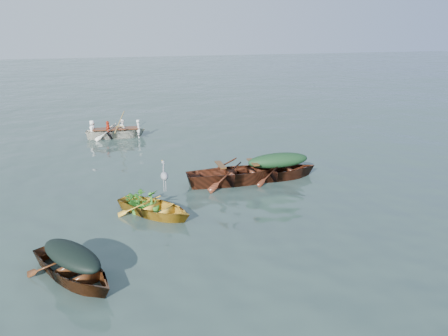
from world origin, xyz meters
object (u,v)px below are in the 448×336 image
object	(u,v)px
yellow_dinghy	(155,215)
heron	(165,181)
green_tarp_boat	(277,179)
dark_covered_boat	(75,279)
open_wooden_boat	(237,183)
rowed_boat	(116,138)

from	to	relation	value
yellow_dinghy	heron	world-z (taller)	heron
heron	yellow_dinghy	bearing A→B (deg)	-174.81
green_tarp_boat	yellow_dinghy	bearing A→B (deg)	111.55
dark_covered_boat	green_tarp_boat	xyz separation A→B (m)	(6.79, 4.75, 0.00)
green_tarp_boat	open_wooden_boat	bearing A→B (deg)	90.00
green_tarp_boat	rowed_boat	size ratio (longest dim) A/B	1.04
dark_covered_boat	green_tarp_boat	world-z (taller)	green_tarp_boat
green_tarp_boat	heron	world-z (taller)	heron
rowed_boat	heron	size ratio (longest dim) A/B	4.30
green_tarp_boat	open_wooden_boat	world-z (taller)	open_wooden_boat
yellow_dinghy	green_tarp_boat	bearing A→B (deg)	-19.24
green_tarp_boat	heron	bearing A→B (deg)	108.65
open_wooden_boat	heron	world-z (taller)	heron
yellow_dinghy	dark_covered_boat	distance (m)	3.58
green_tarp_boat	open_wooden_boat	distance (m)	1.54
green_tarp_boat	open_wooden_boat	size ratio (longest dim) A/B	0.85
open_wooden_boat	yellow_dinghy	bearing A→B (deg)	122.17
yellow_dinghy	open_wooden_boat	world-z (taller)	open_wooden_boat
dark_covered_boat	green_tarp_boat	distance (m)	8.29
yellow_dinghy	green_tarp_boat	size ratio (longest dim) A/B	0.75
yellow_dinghy	rowed_boat	world-z (taller)	rowed_boat
yellow_dinghy	rowed_boat	size ratio (longest dim) A/B	0.78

